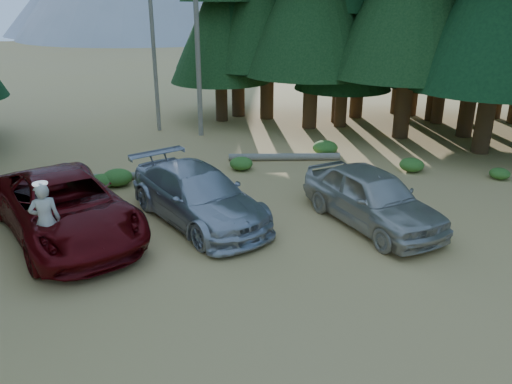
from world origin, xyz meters
TOP-DOWN VIEW (x-y plane):
  - ground at (0.00, 0.00)m, footprint 160.00×160.00m
  - forest_belt_north at (0.00, 15.00)m, footprint 36.00×7.00m
  - snag_front at (0.80, 14.50)m, footprint 0.24×0.24m
  - snag_back at (-1.20, 16.00)m, footprint 0.20×0.20m
  - red_pickup at (-4.31, 4.00)m, footprint 5.29×7.13m
  - silver_minivan_center at (-0.52, 4.25)m, footprint 4.44×6.15m
  - silver_minivan_right at (4.54, 2.84)m, footprint 3.24×5.43m
  - frisbee_player at (-4.50, 2.20)m, footprint 0.80×0.61m
  - log_left at (-4.91, 8.77)m, footprint 4.24×1.25m
  - log_mid at (-1.09, 8.23)m, footprint 3.48×0.93m
  - log_right at (3.74, 9.55)m, footprint 4.68×1.21m
  - shrub_far_left at (-6.59, 7.78)m, footprint 0.90×0.90m
  - shrub_left at (-3.61, 7.85)m, footprint 0.90×0.90m
  - shrub_center_left at (-3.06, 8.00)m, footprint 1.08×1.08m
  - shrub_center_right at (1.72, 8.76)m, footprint 0.92×0.92m
  - shrub_right at (5.72, 10.00)m, footprint 1.10×1.10m
  - shrub_far_right at (8.27, 7.06)m, footprint 0.96×0.96m
  - shrub_edge_east at (11.09, 5.50)m, footprint 0.75×0.75m

SIDE VIEW (x-z plane):
  - ground at x=0.00m, z-range 0.00..0.00m
  - forest_belt_north at x=0.00m, z-range -11.00..11.00m
  - log_mid at x=-1.09m, z-range 0.00..0.29m
  - log_right at x=3.74m, z-range 0.00..0.30m
  - log_left at x=-4.91m, z-range 0.00..0.31m
  - shrub_edge_east at x=11.09m, z-range 0.00..0.41m
  - shrub_far_left at x=-6.59m, z-range 0.00..0.49m
  - shrub_left at x=-3.61m, z-range 0.00..0.50m
  - shrub_center_right at x=1.72m, z-range 0.00..0.51m
  - shrub_far_right at x=8.27m, z-range 0.00..0.53m
  - shrub_center_left at x=-3.06m, z-range 0.00..0.60m
  - shrub_right at x=5.72m, z-range 0.00..0.61m
  - silver_minivan_center at x=-0.52m, z-range 0.00..1.65m
  - silver_minivan_right at x=4.54m, z-range 0.00..1.73m
  - red_pickup at x=-4.31m, z-range 0.00..1.80m
  - frisbee_player at x=-4.50m, z-range 0.31..2.29m
  - snag_back at x=-1.20m, z-range 0.00..10.00m
  - snag_front at x=0.80m, z-range 0.00..12.00m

